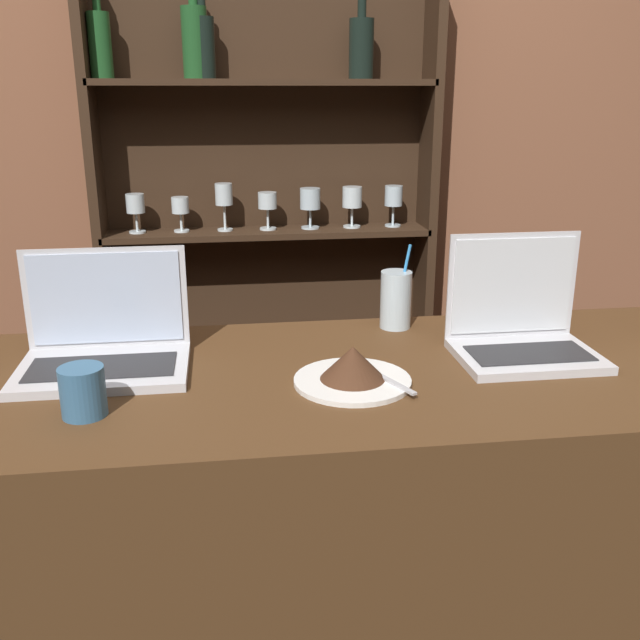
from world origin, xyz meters
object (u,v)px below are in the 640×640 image
(laptop_far, at_px, (521,328))
(cake_plate, at_px, (353,369))
(water_glass, at_px, (396,300))
(laptop_near, at_px, (104,343))
(coffee_cup, at_px, (83,392))

(laptop_far, distance_m, cake_plate, 0.40)
(cake_plate, xyz_separation_m, water_glass, (0.16, 0.32, 0.04))
(laptop_far, bearing_deg, water_glass, 136.42)
(laptop_near, xyz_separation_m, cake_plate, (0.48, -0.16, -0.02))
(cake_plate, distance_m, coffee_cup, 0.49)
(laptop_far, relative_size, cake_plate, 1.27)
(laptop_near, relative_size, cake_plate, 1.47)
(cake_plate, bearing_deg, water_glass, 63.39)
(laptop_far, height_order, coffee_cup, laptop_far)
(water_glass, bearing_deg, laptop_near, -165.43)
(coffee_cup, bearing_deg, water_glass, 31.47)
(laptop_near, xyz_separation_m, water_glass, (0.65, 0.17, 0.02))
(laptop_far, height_order, water_glass, laptop_far)
(water_glass, distance_m, coffee_cup, 0.76)
(laptop_near, relative_size, coffee_cup, 3.74)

